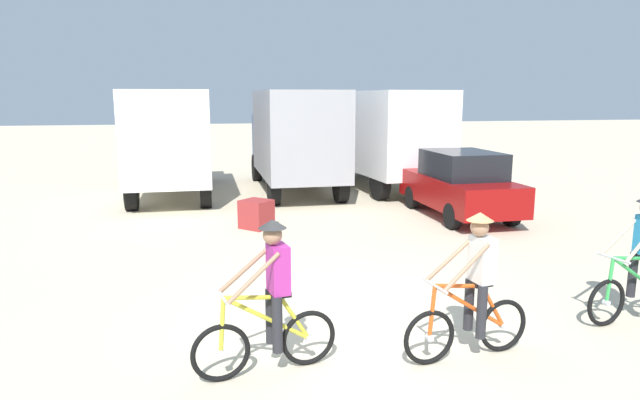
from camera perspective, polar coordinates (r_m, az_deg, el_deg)
name	(u,v)px	position (r m, az deg, el deg)	size (l,w,h in m)	color
ground_plane	(351,328)	(7.89, 3.22, -13.02)	(120.00, 120.00, 0.00)	beige
box_truck_white_box	(171,138)	(18.38, -15.13, 6.24)	(2.41, 6.75, 3.35)	white
box_truck_grey_hauler	(295,136)	(18.54, -2.62, 6.63)	(2.41, 6.76, 3.35)	#9E9EA3
box_truck_avon_van	(382,134)	(19.51, 6.45, 6.77)	(2.92, 6.92, 3.35)	white
sedan_parked	(460,184)	(15.08, 14.21, 1.60)	(1.80, 4.21, 1.76)	maroon
cyclist_orange_shirt	(270,303)	(6.43, -5.16, -10.53)	(1.71, 0.55, 1.82)	black
cyclist_cowboy_hat	(473,291)	(7.01, 15.53, -9.08)	(1.72, 0.52, 1.82)	black
cyclist_near_camera	(640,263)	(9.06, 30.13, -5.65)	(1.71, 0.55, 1.82)	black
supply_crate	(256,214)	(13.53, -6.59, -1.46)	(0.68, 0.61, 0.69)	#9E2D2D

